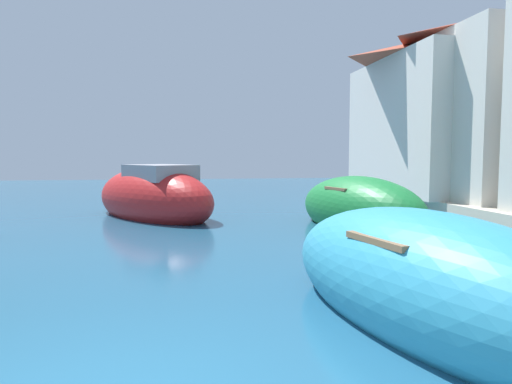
# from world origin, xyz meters

# --- Properties ---
(moored_boat_3) EXTENTS (3.45, 5.94, 2.04)m
(moored_boat_3) POSITION_xyz_m (6.10, 9.78, 0.56)
(moored_boat_3) COLOR #197233
(moored_boat_3) RESTS_ON ground
(moored_boat_5) EXTENTS (5.68, 6.84, 2.40)m
(moored_boat_5) POSITION_xyz_m (-0.28, 13.30, 0.69)
(moored_boat_5) COLOR #B21E1E
(moored_boat_5) RESTS_ON ground
(moored_boat_6) EXTENTS (3.26, 6.13, 1.94)m
(moored_boat_6) POSITION_xyz_m (3.82, 1.80, 0.54)
(moored_boat_6) COLOR teal
(moored_boat_6) RESTS_ON ground
(waterfront_building_annex) EXTENTS (5.43, 7.87, 7.30)m
(waterfront_building_annex) POSITION_xyz_m (13.00, 13.75, 4.20)
(waterfront_building_annex) COLOR beige
(waterfront_building_annex) RESTS_ON quay_promenade
(waterfront_building_far) EXTENTS (7.17, 8.64, 7.21)m
(waterfront_building_far) POSITION_xyz_m (13.00, 15.93, 4.17)
(waterfront_building_far) COLOR beige
(waterfront_building_far) RESTS_ON quay_promenade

